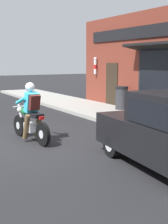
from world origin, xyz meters
name	(u,v)px	position (x,y,z in m)	size (l,w,h in m)	color
ground_plane	(19,144)	(0.00, 0.00, 0.00)	(80.00, 80.00, 0.00)	black
sidewalk_curb	(103,111)	(4.73, 3.00, 0.07)	(2.60, 22.00, 0.14)	#9E9B93
storefront_building	(162,63)	(6.26, 1.20, 2.11)	(1.25, 10.64, 4.20)	maroon
motorcycle_with_rider	(31,117)	(0.41, 0.14, 0.68)	(0.61, 2.02, 1.62)	black
traffic_cone	(161,117)	(4.42, -0.75, 0.43)	(0.36, 0.36, 0.60)	black
trash_bin	(122,98)	(5.52, 2.75, 0.64)	(0.56, 0.56, 0.98)	#2D2D33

